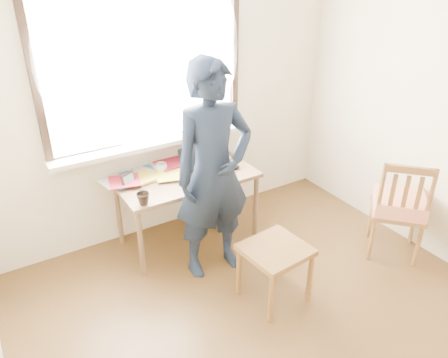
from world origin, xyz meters
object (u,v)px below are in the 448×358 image
desk (187,183)px  side_chair (399,205)px  laptop (203,168)px  work_chair (275,256)px  person (214,173)px  mug_dark (143,199)px  mug_white (161,168)px

desk → side_chair: size_ratio=1.31×
laptop → work_chair: 1.08m
desk → work_chair: (0.20, -1.06, -0.20)m
person → desk: bearing=93.6°
mug_dark → person: bearing=-23.6°
mug_white → person: person is taller
work_chair → person: person is taller
mug_dark → side_chair: (1.98, -0.90, -0.22)m
mug_white → side_chair: 2.12m
mug_white → mug_dark: bearing=-128.3°
mug_white → work_chair: (0.35, -1.26, -0.31)m
mug_dark → work_chair: bearing=-48.6°
desk → side_chair: bearing=-38.1°
mug_white → person: size_ratio=0.06×
mug_dark → person: 0.59m
laptop → work_chair: laptop is taller
side_chair → mug_dark: bearing=155.5°
mug_dark → side_chair: 2.18m
mug_white → work_chair: 1.34m
desk → mug_dark: (-0.51, -0.25, 0.12)m
desk → person: person is taller
desk → person: size_ratio=0.69×
person → work_chair: bearing=-67.9°
laptop → mug_white: bearing=142.7°
desk → mug_dark: bearing=-154.0°
desk → laptop: 0.20m
mug_dark → person: person is taller
side_chair → person: (-1.46, 0.67, 0.41)m
mug_white → work_chair: bearing=-74.3°
laptop → person: (-0.15, -0.45, 0.18)m
side_chair → person: person is taller
desk → work_chair: bearing=-79.4°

